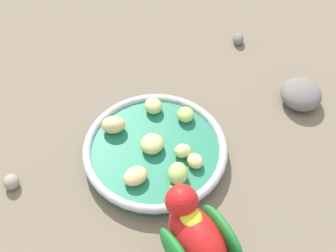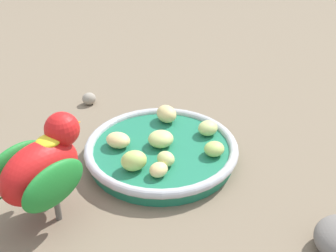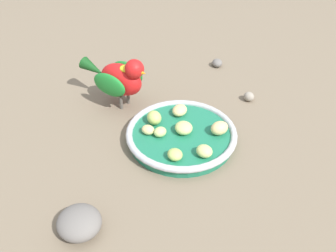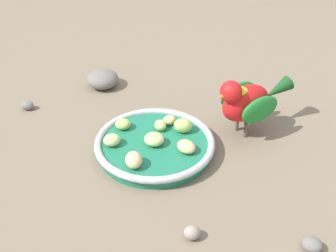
% 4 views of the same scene
% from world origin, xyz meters
% --- Properties ---
extents(ground_plane, '(4.00, 4.00, 0.00)m').
position_xyz_m(ground_plane, '(0.00, 0.00, 0.00)').
color(ground_plane, '#756651').
extents(feeding_bowl, '(0.22, 0.22, 0.03)m').
position_xyz_m(feeding_bowl, '(0.01, 0.03, 0.01)').
color(feeding_bowl, '#1E7251').
rests_on(feeding_bowl, ground_plane).
extents(apple_piece_0, '(0.04, 0.04, 0.02)m').
position_xyz_m(apple_piece_0, '(0.01, 0.10, 0.03)').
color(apple_piece_0, '#C6D17A').
rests_on(apple_piece_0, feeding_bowl).
extents(apple_piece_1, '(0.04, 0.04, 0.02)m').
position_xyz_m(apple_piece_1, '(0.01, 0.03, 0.03)').
color(apple_piece_1, '#C6D17A').
rests_on(apple_piece_1, feeding_bowl).
extents(apple_piece_2, '(0.03, 0.04, 0.03)m').
position_xyz_m(apple_piece_2, '(0.05, -0.02, 0.03)').
color(apple_piece_2, '#B2CC66').
rests_on(apple_piece_2, feeding_bowl).
extents(apple_piece_3, '(0.03, 0.03, 0.02)m').
position_xyz_m(apple_piece_3, '(0.05, 0.02, 0.03)').
color(apple_piece_3, '#C6D17A').
rests_on(apple_piece_3, feeding_bowl).
extents(apple_piece_4, '(0.03, 0.03, 0.02)m').
position_xyz_m(apple_piece_4, '(0.07, -0.00, 0.03)').
color(apple_piece_4, '#E5C67F').
rests_on(apple_piece_4, feeding_bowl).
extents(apple_piece_5, '(0.04, 0.03, 0.03)m').
position_xyz_m(apple_piece_5, '(-0.05, 0.06, 0.03)').
color(apple_piece_5, '#E5C67F').
rests_on(apple_piece_5, feeding_bowl).
extents(apple_piece_6, '(0.05, 0.04, 0.02)m').
position_xyz_m(apple_piece_6, '(-0.01, -0.03, 0.03)').
color(apple_piece_6, '#E5C67F').
rests_on(apple_piece_6, feeding_bowl).
extents(apple_piece_7, '(0.03, 0.03, 0.02)m').
position_xyz_m(apple_piece_7, '(0.06, 0.09, 0.03)').
color(apple_piece_7, '#B2CC66').
rests_on(apple_piece_7, feeding_bowl).
extents(parrot, '(0.12, 0.16, 0.12)m').
position_xyz_m(parrot, '(0.07, -0.14, 0.07)').
color(parrot, '#59544C').
rests_on(parrot, ground_plane).
extents(rock_large, '(0.09, 0.09, 0.04)m').
position_xyz_m(rock_large, '(0.25, 0.14, 0.02)').
color(rock_large, slate).
rests_on(rock_large, ground_plane).
extents(pebble_1, '(0.02, 0.03, 0.02)m').
position_xyz_m(pebble_1, '(-0.19, -0.02, 0.01)').
color(pebble_1, gray).
rests_on(pebble_1, ground_plane).
extents(pebble_2, '(0.02, 0.03, 0.02)m').
position_xyz_m(pebble_2, '(0.16, 0.29, 0.01)').
color(pebble_2, slate).
rests_on(pebble_2, ground_plane).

